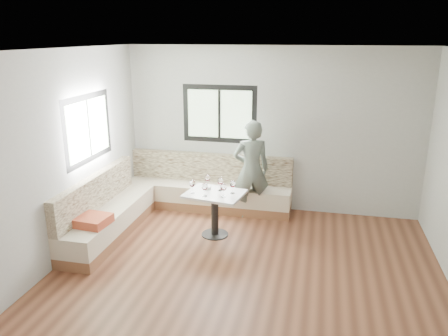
{
  "coord_description": "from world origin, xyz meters",
  "views": [
    {
      "loc": [
        0.83,
        -4.75,
        2.96
      ],
      "look_at": [
        -0.55,
        1.3,
        1.06
      ],
      "focal_mm": 35.0,
      "sensor_mm": 36.0,
      "label": 1
    }
  ],
  "objects": [
    {
      "name": "room",
      "position": [
        -0.08,
        0.08,
        1.41
      ],
      "size": [
        5.01,
        5.01,
        2.81
      ],
      "color": "brown",
      "rests_on": "ground"
    },
    {
      "name": "banquette",
      "position": [
        -1.59,
        1.62,
        0.33
      ],
      "size": [
        2.9,
        2.8,
        0.95
      ],
      "color": "brown",
      "rests_on": "ground"
    },
    {
      "name": "table",
      "position": [
        -0.67,
        1.2,
        0.52
      ],
      "size": [
        0.93,
        0.78,
        0.69
      ],
      "rotation": [
        0.0,
        0.0,
        -0.16
      ],
      "color": "black",
      "rests_on": "ground"
    },
    {
      "name": "person",
      "position": [
        -0.26,
        2.06,
        0.83
      ],
      "size": [
        0.7,
        0.58,
        1.65
      ],
      "primitive_type": "imported",
      "rotation": [
        0.0,
        0.0,
        3.49
      ],
      "color": "#5D685E",
      "rests_on": "ground"
    },
    {
      "name": "olive_ramekin",
      "position": [
        -0.81,
        1.35,
        0.71
      ],
      "size": [
        0.1,
        0.1,
        0.04
      ],
      "color": "white",
      "rests_on": "table"
    },
    {
      "name": "wine_glass_a",
      "position": [
        -0.99,
        1.12,
        0.83
      ],
      "size": [
        0.09,
        0.09,
        0.2
      ],
      "color": "white",
      "rests_on": "table"
    },
    {
      "name": "wine_glass_b",
      "position": [
        -0.77,
        1.02,
        0.83
      ],
      "size": [
        0.09,
        0.09,
        0.2
      ],
      "color": "white",
      "rests_on": "table"
    },
    {
      "name": "wine_glass_c",
      "position": [
        -0.5,
        1.06,
        0.83
      ],
      "size": [
        0.09,
        0.09,
        0.2
      ],
      "color": "white",
      "rests_on": "table"
    },
    {
      "name": "wine_glass_d",
      "position": [
        -0.61,
        1.32,
        0.83
      ],
      "size": [
        0.09,
        0.09,
        0.2
      ],
      "color": "white",
      "rests_on": "table"
    },
    {
      "name": "wine_glass_e",
      "position": [
        -0.4,
        1.24,
        0.83
      ],
      "size": [
        0.09,
        0.09,
        0.2
      ],
      "color": "white",
      "rests_on": "table"
    },
    {
      "name": "wine_glass_f",
      "position": [
        -0.84,
        1.43,
        0.83
      ],
      "size": [
        0.09,
        0.09,
        0.2
      ],
      "color": "white",
      "rests_on": "table"
    }
  ]
}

